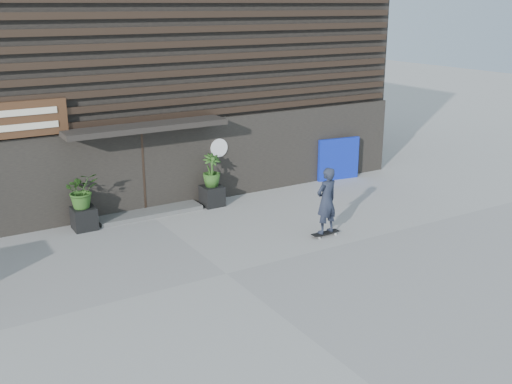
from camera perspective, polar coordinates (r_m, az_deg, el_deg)
ground at (r=13.54m, az=-2.82°, el=-7.71°), size 80.00×80.00×0.00m
entrance_step at (r=17.42m, az=-10.02°, el=-1.91°), size 3.00×0.80×0.12m
planter_pot_left at (r=16.63m, az=-15.91°, el=-2.40°), size 0.60×0.60×0.60m
bamboo_left at (r=16.39m, az=-16.14°, el=0.17°), size 0.86×0.75×0.96m
planter_pot_right at (r=17.90m, az=-4.16°, el=-0.36°), size 0.60×0.60×0.60m
bamboo_right at (r=17.67m, az=-4.22°, el=2.05°), size 0.54×0.54×0.96m
blue_tarp at (r=20.63m, az=7.78°, el=3.11°), size 1.52×0.32×1.42m
building at (r=21.65m, az=-15.89°, el=12.10°), size 18.00×11.00×8.00m
skateboarder at (r=15.41m, az=6.67°, el=-0.83°), size 0.78×0.49×1.83m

